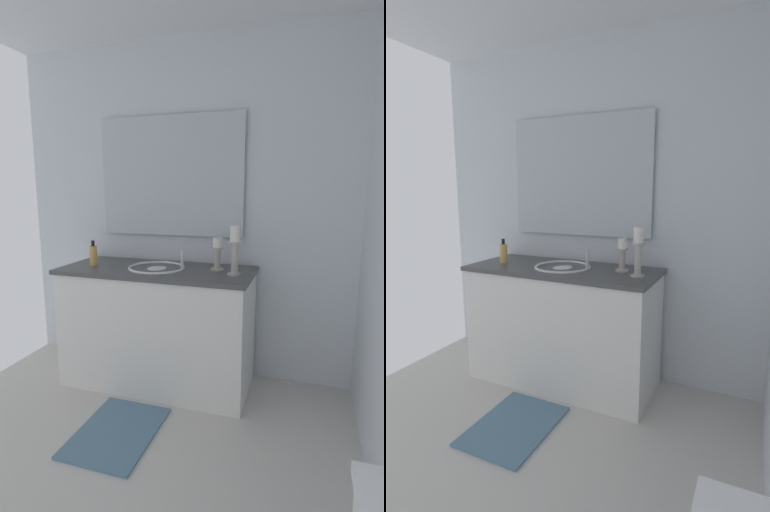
{
  "view_description": "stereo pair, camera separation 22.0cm",
  "coord_description": "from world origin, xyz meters",
  "views": [
    {
      "loc": [
        1.36,
        0.94,
        1.41
      ],
      "look_at": [
        -0.14,
        0.46,
        1.12
      ],
      "focal_mm": 26.07,
      "sensor_mm": 36.0,
      "label": 1
    },
    {
      "loc": [
        1.28,
        1.15,
        1.41
      ],
      "look_at": [
        -0.14,
        0.46,
        1.12
      ],
      "focal_mm": 26.07,
      "sensor_mm": 36.0,
      "label": 2
    }
  ],
  "objects": [
    {
      "name": "sink_basin",
      "position": [
        -0.98,
        -0.07,
        0.82
      ],
      "size": [
        0.4,
        0.4,
        0.24
      ],
      "color": "white",
      "rests_on": "vanity_cabinet"
    },
    {
      "name": "floor",
      "position": [
        0.0,
        0.0,
        -0.01
      ],
      "size": [
        2.62,
        2.59,
        0.02
      ],
      "primitive_type": "cube",
      "color": "beige",
      "rests_on": "ground"
    },
    {
      "name": "bath_mat",
      "position": [
        -0.36,
        -0.07,
        0.01
      ],
      "size": [
        0.6,
        0.44,
        0.02
      ],
      "primitive_type": "cube",
      "color": "slate",
      "rests_on": "ground"
    },
    {
      "name": "candle_holder_tall",
      "position": [
        -0.94,
        0.49,
        1.02
      ],
      "size": [
        0.09,
        0.09,
        0.32
      ],
      "color": "#B7B2A5",
      "rests_on": "vanity_cabinet"
    },
    {
      "name": "mirror",
      "position": [
        -1.26,
        -0.07,
        1.49
      ],
      "size": [
        0.02,
        1.11,
        0.87
      ],
      "primitive_type": "cube",
      "color": "silver"
    },
    {
      "name": "wall_left",
      "position": [
        -1.31,
        0.0,
        1.23
      ],
      "size": [
        0.04,
        2.59,
        2.45
      ],
      "primitive_type": "cube",
      "color": "silver",
      "rests_on": "ground"
    },
    {
      "name": "candle_holder_short",
      "position": [
        -1.05,
        0.35,
        0.97
      ],
      "size": [
        0.09,
        0.09,
        0.22
      ],
      "color": "#B7B2A5",
      "rests_on": "vanity_cabinet"
    },
    {
      "name": "vanity_cabinet",
      "position": [
        -0.98,
        -0.07,
        0.43
      ],
      "size": [
        0.58,
        1.36,
        0.85
      ],
      "color": "white",
      "rests_on": "ground"
    },
    {
      "name": "soap_bottle",
      "position": [
        -0.94,
        -0.55,
        0.93
      ],
      "size": [
        0.06,
        0.06,
        0.18
      ],
      "color": "#E5B259",
      "rests_on": "vanity_cabinet"
    }
  ]
}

